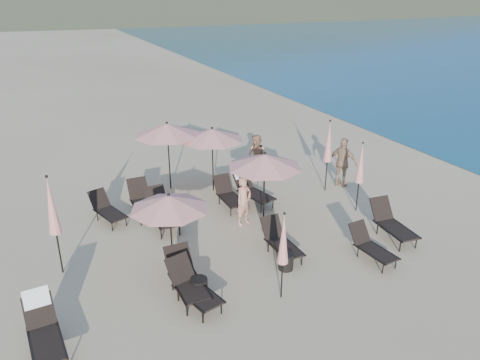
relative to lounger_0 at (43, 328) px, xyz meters
name	(u,v)px	position (x,y,z in m)	size (l,w,h in m)	color
ground	(288,266)	(6.02, 0.47, -0.49)	(800.00, 800.00, 0.00)	#D6BA8C
lounger_0	(43,328)	(0.00, 0.00, 0.00)	(0.72, 1.70, 1.03)	black
lounger_1	(193,286)	(3.24, 0.12, -0.06)	(0.99, 1.73, 0.93)	black
lounger_2	(186,277)	(3.21, 0.49, -0.04)	(0.66, 1.70, 0.98)	black
lounger_3	(280,241)	(6.13, 1.09, -0.08)	(0.61, 1.55, 0.89)	black
lounger_4	(371,246)	(8.23, -0.15, -0.10)	(0.68, 1.52, 0.85)	black
lounger_5	(392,223)	(9.56, 0.55, -0.03)	(0.81, 1.77, 0.99)	black
lounger_6	(107,209)	(2.20, 5.11, -0.09)	(1.00, 1.61, 0.87)	black
lounger_7	(161,211)	(3.66, 4.10, -0.01)	(0.72, 1.81, 1.03)	black
lounger_8	(142,200)	(3.34, 5.15, -0.03)	(0.67, 1.71, 0.98)	black
lounger_9	(229,194)	(6.08, 4.46, -0.07)	(0.61, 1.57, 0.90)	black
lounger_10	(250,188)	(6.89, 4.47, 0.02)	(0.98, 1.81, 1.07)	black
umbrella_open_0	(169,202)	(3.25, 1.68, 1.42)	(2.01, 2.01, 2.16)	black
umbrella_open_1	(265,161)	(6.50, 2.77, 1.63)	(2.23, 2.23, 2.40)	black
umbrella_open_2	(167,130)	(4.75, 6.71, 1.73)	(2.34, 2.34, 2.52)	black
umbrella_open_3	(212,134)	(6.09, 5.87, 1.61)	(2.21, 2.21, 2.38)	black
umbrella_closed_0	(283,239)	(5.20, -0.61, 1.08)	(0.26, 0.26, 2.26)	black
umbrella_closed_1	(329,142)	(9.76, 4.17, 1.34)	(0.31, 0.31, 2.63)	black
umbrella_closed_2	(52,206)	(0.59, 2.70, 1.40)	(0.32, 0.32, 2.72)	black
umbrella_closed_3	(361,164)	(9.73, 2.36, 1.16)	(0.28, 0.28, 2.38)	black
side_table_0	(199,287)	(3.47, 0.30, -0.27)	(0.41, 0.41, 0.45)	black
side_table_1	(286,261)	(5.91, 0.38, -0.27)	(0.40, 0.40, 0.45)	black
beachgoer_a	(244,201)	(5.99, 3.11, 0.28)	(0.56, 0.37, 1.54)	tan
beachgoer_b	(257,157)	(8.03, 6.24, 0.36)	(0.83, 0.65, 1.70)	#AE775A
beachgoer_c	(343,162)	(10.52, 4.25, 0.43)	(1.08, 0.45, 1.84)	#A67F5E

